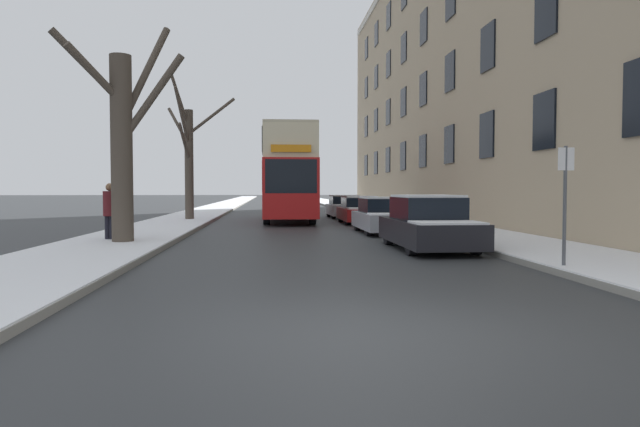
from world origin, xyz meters
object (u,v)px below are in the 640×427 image
object	(u,v)px
bare_tree_left_1	(189,155)
parked_car_3	(344,207)
parked_car_2	(360,211)
street_sign_post	(565,200)
parked_car_1	(385,216)
bare_tree_left_0	(122,137)
double_decker_bus	(287,170)
pedestrian_left_sidewalk	(110,211)
parked_car_0	(428,224)

from	to	relation	value
bare_tree_left_1	parked_car_3	size ratio (longest dim) A/B	1.65
parked_car_2	street_sign_post	xyz separation A→B (m)	(1.40, -16.48, 0.81)
parked_car_1	street_sign_post	size ratio (longest dim) A/B	1.79
bare_tree_left_0	double_decker_bus	bearing A→B (deg)	68.65
double_decker_bus	parked_car_3	distance (m)	5.02
pedestrian_left_sidewalk	street_sign_post	distance (m)	12.43
bare_tree_left_0	parked_car_0	world-z (taller)	bare_tree_left_0
bare_tree_left_0	parked_car_2	world-z (taller)	bare_tree_left_0
parked_car_0	parked_car_1	world-z (taller)	parked_car_0
bare_tree_left_0	parked_car_1	world-z (taller)	bare_tree_left_0
bare_tree_left_0	double_decker_bus	xyz separation A→B (m)	(5.05, 12.91, -0.49)
street_sign_post	parked_car_3	bearing A→B (deg)	93.63
bare_tree_left_1	parked_car_3	distance (m)	9.51
pedestrian_left_sidewalk	bare_tree_left_1	bearing A→B (deg)	115.65
parked_car_0	bare_tree_left_1	bearing A→B (deg)	121.23
double_decker_bus	pedestrian_left_sidewalk	distance (m)	13.46
bare_tree_left_1	parked_car_0	size ratio (longest dim) A/B	1.57
parked_car_3	street_sign_post	xyz separation A→B (m)	(1.40, -22.04, 0.81)
street_sign_post	parked_car_2	bearing A→B (deg)	94.85
parked_car_0	parked_car_3	world-z (taller)	parked_car_0
bare_tree_left_1	parked_car_0	bearing A→B (deg)	-58.77
bare_tree_left_1	pedestrian_left_sidewalk	world-z (taller)	bare_tree_left_1
bare_tree_left_0	parked_car_3	size ratio (longest dim) A/B	1.50
parked_car_0	parked_car_1	bearing A→B (deg)	90.00
bare_tree_left_0	bare_tree_left_1	bearing A→B (deg)	89.37
bare_tree_left_0	parked_car_3	bearing A→B (deg)	62.30
parked_car_1	parked_car_2	xyz separation A→B (m)	(0.00, 6.03, -0.01)
parked_car_2	parked_car_0	bearing A→B (deg)	-90.00
pedestrian_left_sidewalk	parked_car_2	bearing A→B (deg)	76.33
bare_tree_left_0	parked_car_1	size ratio (longest dim) A/B	1.48
bare_tree_left_0	parked_car_2	bearing A→B (deg)	51.21
double_decker_bus	parked_car_1	xyz separation A→B (m)	(3.38, -8.46, -1.98)
double_decker_bus	pedestrian_left_sidewalk	world-z (taller)	double_decker_bus
double_decker_bus	street_sign_post	xyz separation A→B (m)	(4.77, -18.91, -1.19)
bare_tree_left_1	parked_car_1	bearing A→B (deg)	-43.27
double_decker_bus	pedestrian_left_sidewalk	size ratio (longest dim) A/B	5.55
bare_tree_left_1	parked_car_2	world-z (taller)	bare_tree_left_1
pedestrian_left_sidewalk	bare_tree_left_0	bearing A→B (deg)	-24.28
parked_car_1	street_sign_post	bearing A→B (deg)	-82.38
double_decker_bus	parked_car_0	world-z (taller)	double_decker_bus
bare_tree_left_1	parked_car_0	world-z (taller)	bare_tree_left_1
double_decker_bus	parked_car_0	distance (m)	14.85
parked_car_0	parked_car_1	distance (m)	5.87
parked_car_2	parked_car_3	bearing A→B (deg)	90.00
double_decker_bus	parked_car_2	distance (m)	4.62
parked_car_3	parked_car_0	bearing A→B (deg)	-90.00
double_decker_bus	parked_car_2	size ratio (longest dim) A/B	2.43
street_sign_post	double_decker_bus	bearing A→B (deg)	104.17
parked_car_1	street_sign_post	xyz separation A→B (m)	(1.40, -10.45, 0.79)
parked_car_2	bare_tree_left_1	bearing A→B (deg)	167.91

